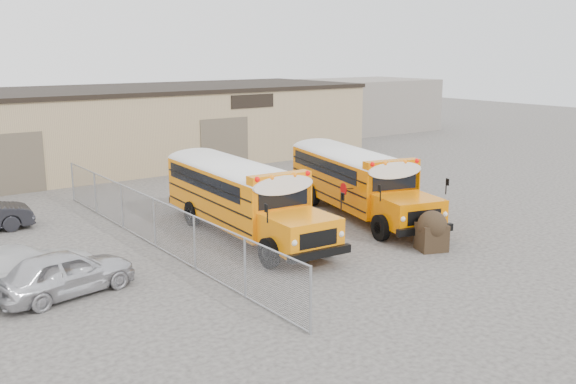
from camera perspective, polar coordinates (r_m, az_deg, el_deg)
ground at (r=24.24m, az=4.41°, el=-4.09°), size 120.00×120.00×0.00m
warehouse at (r=40.79m, az=-14.17°, el=5.75°), size 30.20×10.20×4.67m
chainlink_fence at (r=23.34m, az=-11.77°, el=-2.68°), size 0.07×18.07×1.81m
distant_building_right at (r=57.33m, az=7.15°, el=7.71°), size 10.00×8.00×4.40m
school_bus_left at (r=29.67m, az=-9.64°, el=2.11°), size 3.04×9.84×2.84m
school_bus_right at (r=32.72m, az=1.22°, el=3.21°), size 4.48×9.85×2.80m
tarp_bundle at (r=23.09m, az=12.67°, el=-3.33°), size 1.20×1.15×1.43m
car_silver at (r=19.58m, az=-19.20°, el=-6.79°), size 4.21×2.28×1.36m
car_white at (r=20.41m, az=-22.73°, el=-6.27°), size 5.00×2.87×1.36m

